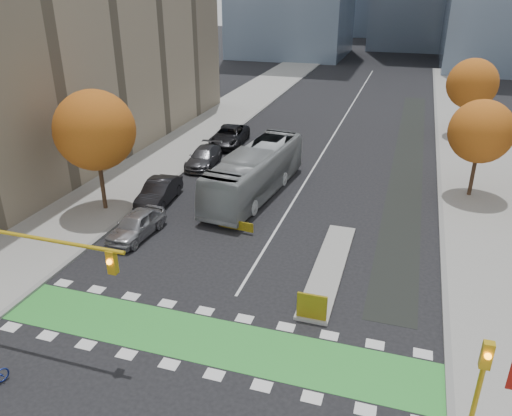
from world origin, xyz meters
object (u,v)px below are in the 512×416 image
Objects in this scene: bus at (255,172)px; tree_east_near at (481,132)px; tree_east_far at (472,84)px; parked_car_c at (204,157)px; traffic_signal_west at (10,255)px; parked_car_a at (136,225)px; tree_west at (95,130)px; traffic_signal_east at (482,376)px; parked_car_d at (229,136)px; hazard_board at (312,307)px; parked_car_b at (159,192)px.

tree_east_near is at bearing 22.04° from bus.
tree_east_far is 27.04m from parked_car_c.
traffic_signal_west is 1.82× the size of parked_car_a.
tree_west reaches higher than tree_east_near.
bus is (-13.50, 18.17, -0.98)m from traffic_signal_east.
tree_east_far is 38.64m from traffic_signal_east.
tree_east_far is 1.64× the size of parked_car_a.
tree_east_far is at bearing 58.52° from parked_car_a.
tree_east_near is 22.34m from parked_car_d.
bus is at bearing -66.39° from parked_car_d.
tree_west reaches higher than traffic_signal_east.
parked_car_d reaches higher than parked_car_a.
tree_east_near is 30.08m from traffic_signal_west.
tree_east_near is at bearing 22.62° from tree_west.
bus is (-15.50, -20.34, -3.49)m from tree_east_far.
traffic_signal_east is (22.50, -12.51, -2.88)m from tree_west.
tree_east_near is at bearing -5.99° from parked_car_c.
tree_west is 13.25m from traffic_signal_west.
tree_west is at bearing -141.94° from bus.
hazard_board is 19.93m from tree_east_near.
parked_car_c is (-21.00, 0.23, -4.09)m from tree_east_near.
tree_east_near is at bearing 65.80° from hazard_board.
tree_west is at bearing 150.93° from traffic_signal_east.
tree_east_near is 22.66m from traffic_signal_east.
hazard_board is at bearing 144.08° from traffic_signal_east.
tree_east_near is 1.40× the size of parked_car_b.
traffic_signal_west is 15.07m from parked_car_b.
parked_car_d is at bearing 123.93° from traffic_signal_east.
traffic_signal_east is (18.43, 0.00, -1.30)m from traffic_signal_west.
traffic_signal_east is at bearing -54.75° from parked_car_c.
bus is at bearing 74.82° from traffic_signal_west.
tree_east_near is 1.33× the size of parked_car_c.
tree_east_far is at bearing 75.88° from hazard_board.
traffic_signal_west is 29.18m from parked_car_d.
hazard_board is 15.20m from bus.
tree_west is 17.41m from parked_car_d.
traffic_signal_west is (-11.93, -4.71, 3.23)m from hazard_board.
tree_east_far is 1.87× the size of traffic_signal_east.
bus is 2.49× the size of parked_car_b.
tree_east_near reaches higher than traffic_signal_east.
tree_west is at bearing -149.01° from parked_car_b.
parked_car_b reaches higher than parked_car_a.
tree_east_far is (0.50, 16.00, 0.38)m from tree_east_near.
bus is 2.37× the size of parked_car_c.
bus is at bearing 126.62° from traffic_signal_east.
tree_west is at bearing -111.72° from parked_car_c.
tree_west is 2.01× the size of traffic_signal_east.
tree_east_near is at bearing -22.55° from parked_car_d.
traffic_signal_west reaches higher than parked_car_a.
tree_east_far is at bearing 46.70° from tree_west.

